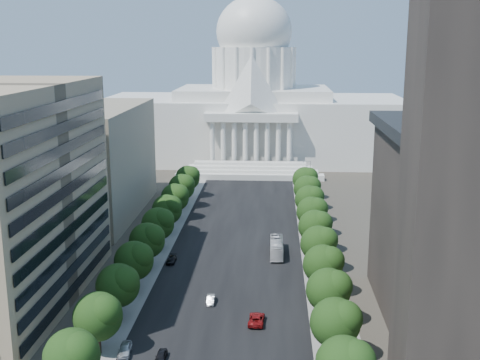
% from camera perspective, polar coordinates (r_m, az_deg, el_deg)
% --- Properties ---
extents(road_asphalt, '(30.00, 260.00, 0.01)m').
position_cam_1_polar(road_asphalt, '(156.71, 0.02, -4.50)').
color(road_asphalt, black).
rests_on(road_asphalt, ground).
extents(sidewalk_left, '(8.00, 260.00, 0.02)m').
position_cam_1_polar(sidewalk_left, '(158.89, -6.85, -4.35)').
color(sidewalk_left, gray).
rests_on(sidewalk_left, ground).
extents(sidewalk_right, '(8.00, 260.00, 0.02)m').
position_cam_1_polar(sidewalk_right, '(156.82, 6.99, -4.59)').
color(sidewalk_right, gray).
rests_on(sidewalk_right, ground).
extents(capitol, '(120.00, 56.00, 73.00)m').
position_cam_1_polar(capitol, '(245.77, 1.30, 6.65)').
color(capitol, white).
rests_on(capitol, ground).
extents(office_block_left_far, '(38.00, 52.00, 30.00)m').
position_cam_1_polar(office_block_left_far, '(172.01, -15.96, 1.73)').
color(office_block_left_far, gray).
rests_on(office_block_left_far, ground).
extents(tree_l_a, '(7.79, 7.60, 9.97)m').
position_cam_1_polar(tree_l_a, '(85.93, -15.50, -15.73)').
color(tree_l_a, '#33261C').
rests_on(tree_l_a, ground).
extents(tree_l_b, '(7.79, 7.60, 9.97)m').
position_cam_1_polar(tree_l_b, '(96.09, -13.18, -12.38)').
color(tree_l_b, '#33261C').
rests_on(tree_l_b, ground).
extents(tree_l_c, '(7.79, 7.60, 9.97)m').
position_cam_1_polar(tree_l_c, '(106.63, -11.36, -9.67)').
color(tree_l_c, '#33261C').
rests_on(tree_l_c, ground).
extents(tree_l_d, '(7.79, 7.60, 9.97)m').
position_cam_1_polar(tree_l_d, '(117.45, -9.90, -7.45)').
color(tree_l_d, '#33261C').
rests_on(tree_l_d, ground).
extents(tree_l_e, '(7.79, 7.60, 9.97)m').
position_cam_1_polar(tree_l_e, '(128.49, -8.69, -5.60)').
color(tree_l_e, '#33261C').
rests_on(tree_l_e, ground).
extents(tree_l_f, '(7.79, 7.60, 9.97)m').
position_cam_1_polar(tree_l_f, '(139.68, -7.68, -4.04)').
color(tree_l_f, '#33261C').
rests_on(tree_l_f, ground).
extents(tree_l_g, '(7.79, 7.60, 9.97)m').
position_cam_1_polar(tree_l_g, '(150.99, -6.83, -2.72)').
color(tree_l_g, '#33261C').
rests_on(tree_l_g, ground).
extents(tree_l_h, '(7.79, 7.60, 9.97)m').
position_cam_1_polar(tree_l_h, '(162.41, -6.09, -1.58)').
color(tree_l_h, '#33261C').
rests_on(tree_l_h, ground).
extents(tree_l_i, '(7.79, 7.60, 9.97)m').
position_cam_1_polar(tree_l_i, '(173.90, -5.46, -0.59)').
color(tree_l_i, '#33261C').
rests_on(tree_l_i, ground).
extents(tree_l_j, '(7.79, 7.60, 9.97)m').
position_cam_1_polar(tree_l_j, '(185.46, -4.90, 0.28)').
color(tree_l_j, '#33261C').
rests_on(tree_l_j, ground).
extents(tree_r_b, '(7.79, 7.60, 9.97)m').
position_cam_1_polar(tree_r_b, '(92.94, 9.24, -13.10)').
color(tree_r_b, '#33261C').
rests_on(tree_r_b, ground).
extents(tree_r_c, '(7.79, 7.60, 9.97)m').
position_cam_1_polar(tree_r_c, '(103.81, 8.57, -10.20)').
color(tree_r_c, '#33261C').
rests_on(tree_r_c, ground).
extents(tree_r_d, '(7.79, 7.60, 9.97)m').
position_cam_1_polar(tree_r_d, '(114.89, 8.04, -7.85)').
color(tree_r_d, '#33261C').
rests_on(tree_r_d, ground).
extents(tree_r_e, '(7.79, 7.60, 9.97)m').
position_cam_1_polar(tree_r_e, '(126.15, 7.61, -5.92)').
color(tree_r_e, '#33261C').
rests_on(tree_r_e, ground).
extents(tree_r_f, '(7.79, 7.60, 9.97)m').
position_cam_1_polar(tree_r_f, '(137.53, 7.25, -4.30)').
color(tree_r_f, '#33261C').
rests_on(tree_r_f, ground).
extents(tree_r_g, '(7.79, 7.60, 9.97)m').
position_cam_1_polar(tree_r_g, '(149.01, 6.95, -2.94)').
color(tree_r_g, '#33261C').
rests_on(tree_r_g, ground).
extents(tree_r_h, '(7.79, 7.60, 9.97)m').
position_cam_1_polar(tree_r_h, '(160.57, 6.69, -1.76)').
color(tree_r_h, '#33261C').
rests_on(tree_r_h, ground).
extents(tree_r_i, '(7.79, 7.60, 9.97)m').
position_cam_1_polar(tree_r_i, '(172.18, 6.47, -0.75)').
color(tree_r_i, '#33261C').
rests_on(tree_r_i, ground).
extents(tree_r_j, '(7.79, 7.60, 9.97)m').
position_cam_1_polar(tree_r_j, '(183.85, 6.28, 0.13)').
color(tree_r_j, '#33261C').
rests_on(tree_r_j, ground).
extents(streetlight_b, '(2.61, 0.44, 9.00)m').
position_cam_1_polar(streetlight_b, '(103.48, 9.48, -10.69)').
color(streetlight_b, gray).
rests_on(streetlight_b, ground).
extents(streetlight_c, '(2.61, 0.44, 9.00)m').
position_cam_1_polar(streetlight_c, '(126.67, 8.31, -6.16)').
color(streetlight_c, gray).
rests_on(streetlight_c, ground).
extents(streetlight_d, '(2.61, 0.44, 9.00)m').
position_cam_1_polar(streetlight_d, '(150.44, 7.51, -3.05)').
color(streetlight_d, gray).
rests_on(streetlight_d, ground).
extents(streetlight_e, '(2.61, 0.44, 9.00)m').
position_cam_1_polar(streetlight_e, '(174.55, 6.94, -0.79)').
color(streetlight_e, gray).
rests_on(streetlight_e, ground).
extents(streetlight_f, '(2.61, 0.44, 9.00)m').
position_cam_1_polar(streetlight_f, '(198.89, 6.51, 0.92)').
color(streetlight_f, gray).
rests_on(streetlight_f, ground).
extents(car_dark_a, '(1.59, 3.88, 1.32)m').
position_cam_1_polar(car_dark_a, '(95.43, -7.49, -16.23)').
color(car_dark_a, black).
rests_on(car_dark_a, ground).
extents(car_silver, '(1.61, 4.04, 1.31)m').
position_cam_1_polar(car_silver, '(113.09, -2.81, -11.26)').
color(car_silver, '#B8BBC0').
rests_on(car_silver, ground).
extents(car_red, '(2.86, 5.74, 1.56)m').
position_cam_1_polar(car_red, '(105.49, 1.57, -13.04)').
color(car_red, maroon).
rests_on(car_red, ground).
extents(car_dark_b, '(1.88, 4.54, 1.31)m').
position_cam_1_polar(car_dark_b, '(132.98, -6.51, -7.53)').
color(car_dark_b, black).
rests_on(car_dark_b, ground).
extents(car_parked, '(2.27, 4.79, 1.58)m').
position_cam_1_polar(car_parked, '(97.80, -10.85, -15.50)').
color(car_parked, '#B7BABF').
rests_on(car_parked, ground).
extents(city_bus, '(2.93, 12.17, 3.39)m').
position_cam_1_polar(city_bus, '(136.89, 3.49, -6.40)').
color(city_bus, silver).
rests_on(city_bus, ground).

